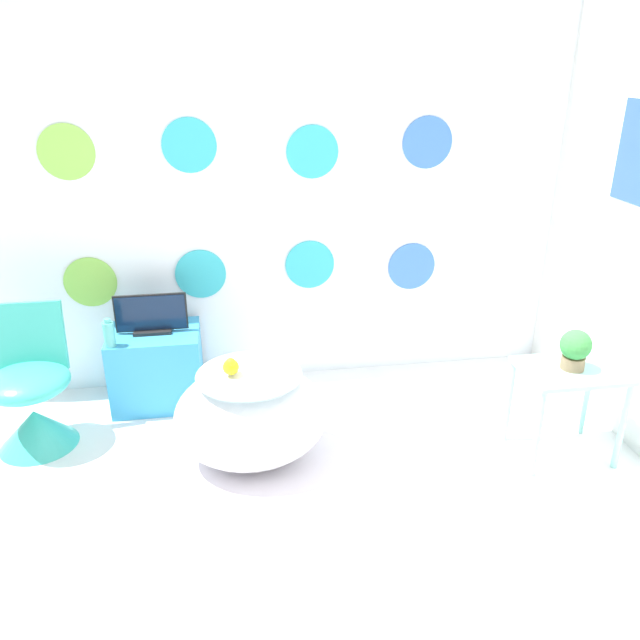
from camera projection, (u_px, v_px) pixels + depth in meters
ground_plane at (296, 572)px, 2.64m from camera, size 12.00×12.00×0.00m
wall_back_dotted at (256, 184)px, 3.77m from camera, size 4.90×0.05×2.60m
rug at (256, 472)px, 3.26m from camera, size 1.22×0.89×0.01m
bathtub at (251, 416)px, 3.27m from camera, size 0.80×0.66×0.53m
rubber_duck at (231, 366)px, 3.12m from camera, size 0.08×0.09×0.10m
chair at (32, 403)px, 3.41m from camera, size 0.44×0.44×0.79m
tv_cabinet at (157, 367)px, 3.85m from camera, size 0.54×0.42×0.47m
tv at (151, 316)px, 3.72m from camera, size 0.42×0.12×0.24m
vase at (109, 334)px, 3.55m from camera, size 0.06×0.06×0.17m
side_table at (569, 384)px, 3.26m from camera, size 0.52×0.38×0.52m
potted_plant_left at (575, 348)px, 3.18m from camera, size 0.16×0.16×0.21m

